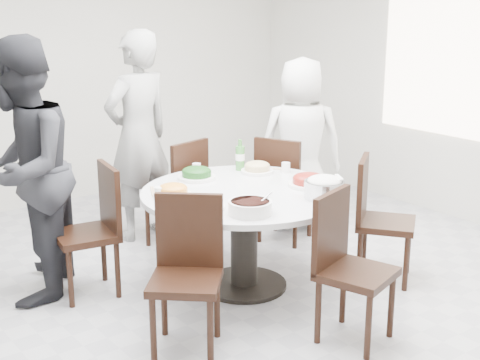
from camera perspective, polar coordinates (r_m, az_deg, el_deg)
floor at (r=4.84m, az=-2.24°, el=-10.44°), size 6.00×6.00×0.01m
wall_back at (r=7.07m, az=-16.67°, el=9.05°), size 6.00×0.01×2.80m
wall_right at (r=6.59m, az=19.75°, el=8.36°), size 0.01×6.00×2.80m
window at (r=6.56m, az=19.74°, el=9.22°), size 0.04×2.20×1.40m
dining_table at (r=4.95m, az=0.35°, el=-5.09°), size 1.50×1.50×0.75m
chair_ne at (r=5.90m, az=3.90°, el=-0.69°), size 0.56×0.56×0.95m
chair_n at (r=5.77m, az=-5.60°, el=-1.09°), size 0.51×0.51×0.95m
chair_nw at (r=4.93m, az=-13.04°, el=-4.35°), size 0.48×0.48×0.95m
chair_sw at (r=4.07m, az=-4.69°, el=-8.33°), size 0.59×0.59×0.95m
chair_s at (r=4.23m, az=9.95°, el=-7.59°), size 0.53×0.53×0.95m
chair_se at (r=5.17m, az=12.38°, el=-3.40°), size 0.59×0.59×0.95m
diner_right at (r=6.18m, az=5.21°, el=3.09°), size 0.93×0.86×1.59m
diner_middle at (r=5.93m, az=-8.67°, el=3.71°), size 0.73×0.54×1.85m
diner_left at (r=4.88m, az=-18.01°, el=0.69°), size 1.10×1.15×1.87m
dish_greens at (r=5.14m, az=-3.72°, el=0.48°), size 0.29×0.29×0.08m
dish_pale at (r=5.31m, az=1.47°, el=0.97°), size 0.26×0.26×0.07m
dish_orange at (r=4.70m, az=-5.74°, el=-1.02°), size 0.26×0.26×0.07m
dish_redbrown at (r=4.96m, az=5.88°, el=-0.12°), size 0.31×0.31×0.08m
dish_tofu at (r=4.42m, az=-3.08°, el=-2.03°), size 0.28×0.28×0.07m
rice_bowl at (r=4.68m, az=7.20°, el=-0.81°), size 0.28×0.28×0.12m
soup_bowl at (r=4.31m, az=0.86°, el=-2.36°), size 0.29×0.29×0.09m
beverage_bottle at (r=5.38m, az=0.00°, el=2.16°), size 0.07×0.07×0.25m
tea_cups at (r=5.28m, az=-4.00°, el=0.91°), size 0.07×0.07×0.08m
chopsticks at (r=5.35m, az=-4.09°, el=0.73°), size 0.24×0.04×0.01m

